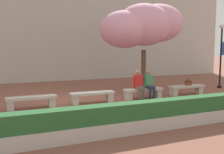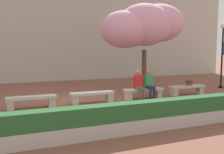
% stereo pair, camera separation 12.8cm
% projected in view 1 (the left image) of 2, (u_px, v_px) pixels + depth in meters
% --- Properties ---
extents(ground_plane, '(100.00, 100.00, 0.00)m').
position_uv_depth(ground_plane, '(93.00, 103.00, 10.62)').
color(ground_plane, brown).
extents(building_facade, '(28.00, 4.00, 9.05)m').
position_uv_depth(building_facade, '(48.00, 16.00, 18.91)').
color(building_facade, '#B7B2A8').
rests_on(building_facade, ground).
extents(stone_bench_near_west, '(1.82, 0.46, 0.45)m').
position_uv_depth(stone_bench_near_west, '(32.00, 100.00, 9.65)').
color(stone_bench_near_west, '#BCB7AD').
rests_on(stone_bench_near_west, ground).
extents(stone_bench_center, '(1.82, 0.46, 0.45)m').
position_uv_depth(stone_bench_center, '(92.00, 96.00, 10.59)').
color(stone_bench_center, '#BCB7AD').
rests_on(stone_bench_center, ground).
extents(stone_bench_near_east, '(1.82, 0.46, 0.45)m').
position_uv_depth(stone_bench_near_east, '(143.00, 92.00, 11.53)').
color(stone_bench_near_east, '#BCB7AD').
rests_on(stone_bench_near_east, ground).
extents(stone_bench_east_end, '(1.82, 0.46, 0.45)m').
position_uv_depth(stone_bench_east_end, '(187.00, 88.00, 12.48)').
color(stone_bench_east_end, '#BCB7AD').
rests_on(stone_bench_east_end, ground).
extents(person_seated_left, '(0.51, 0.69, 1.29)m').
position_uv_depth(person_seated_left, '(139.00, 83.00, 11.34)').
color(person_seated_left, black).
rests_on(person_seated_left, ground).
extents(person_seated_right, '(0.51, 0.71, 1.29)m').
position_uv_depth(person_seated_right, '(149.00, 83.00, 11.54)').
color(person_seated_right, black).
rests_on(person_seated_right, ground).
extents(handbag, '(0.30, 0.15, 0.34)m').
position_uv_depth(handbag, '(188.00, 83.00, 12.48)').
color(handbag, brown).
rests_on(handbag, stone_bench_east_end).
extents(cherry_tree_main, '(4.50, 2.77, 4.49)m').
position_uv_depth(cherry_tree_main, '(143.00, 26.00, 13.20)').
color(cherry_tree_main, '#513828').
rests_on(cherry_tree_main, ground).
extents(lamp_post_with_banner, '(0.54, 0.28, 3.56)m').
position_uv_depth(lamp_post_with_banner, '(221.00, 49.00, 14.46)').
color(lamp_post_with_banner, black).
rests_on(lamp_post_with_banner, ground).
extents(planter_hedge_foreground, '(15.67, 0.50, 0.80)m').
position_uv_depth(planter_hedge_foreground, '(141.00, 117.00, 7.01)').
color(planter_hedge_foreground, '#BCB7AD').
rests_on(planter_hedge_foreground, ground).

